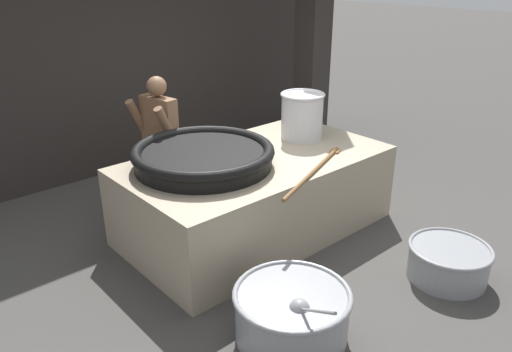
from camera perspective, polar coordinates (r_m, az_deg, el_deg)
The scene contains 10 objects.
ground_plane at distance 5.88m, azimuth -0.00°, elevation -6.04°, with size 60.00×60.00×0.00m, color #474442.
back_wall at distance 7.53m, azimuth -15.05°, elevation 16.44°, with size 7.81×0.24×4.16m, color #2D2826.
support_pillar at distance 7.86m, azimuth 6.62°, elevation 17.30°, with size 0.40×0.40×4.16m, color #2D2826.
hearth_platform at distance 5.67m, azimuth -0.00°, elevation -2.08°, with size 2.94×1.65×0.90m.
giant_wok_near at distance 5.25m, azimuth -6.04°, elevation 2.35°, with size 1.50×1.50×0.22m.
stock_pot at distance 6.06m, azimuth 5.28°, elevation 6.95°, with size 0.53×0.53×0.56m.
stirring_paddle at distance 5.16m, azimuth 6.81°, elevation 0.74°, with size 1.43×0.62×0.04m.
cook at distance 6.14m, azimuth -10.89°, elevation 4.10°, with size 0.44×0.65×1.67m.
prep_bowl_vegetables at distance 4.24m, azimuth 4.11°, elevation -15.25°, with size 0.98×1.20×0.83m.
prep_bowl_meat at distance 5.29m, azimuth 21.13°, elevation -9.02°, with size 0.80×0.80×0.36m.
Camera 1 is at (-3.39, -3.84, 2.88)m, focal length 35.00 mm.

